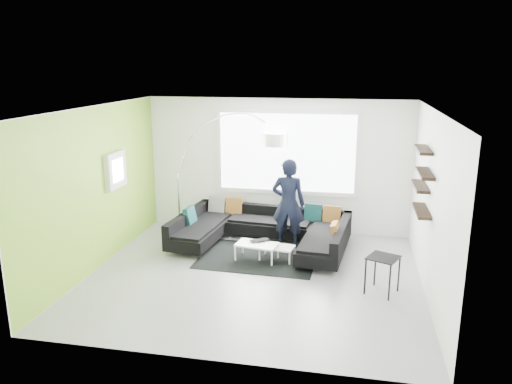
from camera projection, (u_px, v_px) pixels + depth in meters
ground at (254, 276)px, 8.41m from camera, size 5.50×5.50×0.00m
room_shell at (258, 169)px, 8.14m from camera, size 5.54×5.04×2.82m
sectional_sofa at (261, 232)px, 9.65m from camera, size 3.42×2.32×0.70m
rug at (258, 257)px, 9.22m from camera, size 2.18×1.62×0.01m
coffee_table at (267, 252)px, 9.08m from camera, size 1.03×0.69×0.31m
arc_lamp at (178, 174)px, 10.33m from camera, size 2.52×1.51×2.50m
side_table at (382, 275)px, 7.74m from camera, size 0.57×0.57×0.60m
person at (288, 204)px, 9.54m from camera, size 0.65×0.44×1.76m
laptop at (260, 241)px, 9.12m from camera, size 0.57×0.55×0.03m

